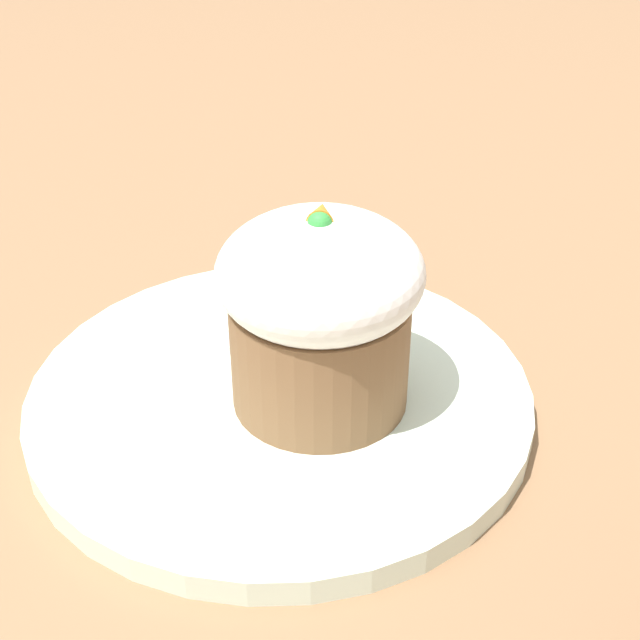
# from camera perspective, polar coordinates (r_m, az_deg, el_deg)

# --- Properties ---
(ground_plane) EXTENTS (4.00, 4.00, 0.00)m
(ground_plane) POSITION_cam_1_polar(r_m,az_deg,el_deg) (0.42, -2.54, -5.57)
(ground_plane) COLOR #846042
(dessert_plate) EXTENTS (0.23, 0.23, 0.01)m
(dessert_plate) POSITION_cam_1_polar(r_m,az_deg,el_deg) (0.42, -2.56, -4.91)
(dessert_plate) COLOR silver
(dessert_plate) RESTS_ON ground_plane
(carrot_cake) EXTENTS (0.09, 0.09, 0.09)m
(carrot_cake) POSITION_cam_1_polar(r_m,az_deg,el_deg) (0.38, 0.00, 0.70)
(carrot_cake) COLOR brown
(carrot_cake) RESTS_ON dessert_plate
(spoon) EXTENTS (0.08, 0.10, 0.01)m
(spoon) POSITION_cam_1_polar(r_m,az_deg,el_deg) (0.43, -4.70, -1.95)
(spoon) COLOR #B7B7BC
(spoon) RESTS_ON dessert_plate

